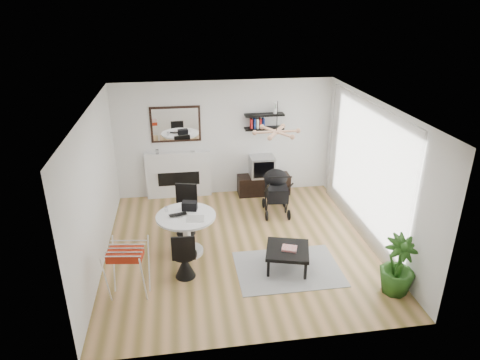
{
  "coord_description": "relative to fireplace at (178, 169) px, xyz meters",
  "views": [
    {
      "loc": [
        -1.04,
        -6.91,
        4.39
      ],
      "look_at": [
        0.05,
        0.4,
        1.2
      ],
      "focal_mm": 32.0,
      "sensor_mm": 36.0,
      "label": 1
    }
  ],
  "objects": [
    {
      "name": "coffee_table",
      "position": [
        1.8,
        -3.23,
        -0.34
      ],
      "size": [
        0.89,
        0.89,
        0.37
      ],
      "rotation": [
        0.0,
        0.0,
        -0.27
      ],
      "color": "black",
      "rests_on": "rug"
    },
    {
      "name": "rug",
      "position": [
        1.81,
        -3.28,
        -0.68
      ],
      "size": [
        1.8,
        1.3,
        0.01
      ],
      "primitive_type": "cube",
      "color": "#949494",
      "rests_on": "floor"
    },
    {
      "name": "laptop",
      "position": [
        -0.03,
        -2.53,
        0.11
      ],
      "size": [
        0.36,
        0.27,
        0.03
      ],
      "primitive_type": "imported",
      "rotation": [
        0.0,
        0.0,
        0.24
      ],
      "color": "black",
      "rests_on": "dining_table"
    },
    {
      "name": "fireplace",
      "position": [
        0.0,
        0.0,
        0.0
      ],
      "size": [
        1.5,
        0.17,
        2.16
      ],
      "color": "white",
      "rests_on": "floor"
    },
    {
      "name": "drinking_glass",
      "position": [
        -0.24,
        -2.31,
        0.15
      ],
      "size": [
        0.06,
        0.06,
        0.1
      ],
      "primitive_type": "cylinder",
      "color": "white",
      "rests_on": "dining_table"
    },
    {
      "name": "stroller",
      "position": [
        2.08,
        -1.13,
        -0.23
      ],
      "size": [
        0.6,
        0.9,
        1.06
      ],
      "rotation": [
        0.0,
        0.0,
        -0.09
      ],
      "color": "black",
      "rests_on": "floor"
    },
    {
      "name": "wall_back",
      "position": [
        1.1,
        0.08,
        0.66
      ],
      "size": [
        5.0,
        0.0,
        5.0
      ],
      "primitive_type": "plane",
      "rotation": [
        1.57,
        0.0,
        0.0
      ],
      "color": "white",
      "rests_on": "floor"
    },
    {
      "name": "dining_table",
      "position": [
        0.1,
        -2.49,
        -0.17
      ],
      "size": [
        1.07,
        1.07,
        0.78
      ],
      "color": "white",
      "rests_on": "floor"
    },
    {
      "name": "wall_right",
      "position": [
        3.6,
        -2.42,
        0.66
      ],
      "size": [
        0.0,
        5.0,
        5.0
      ],
      "primitive_type": "plane",
      "rotation": [
        1.57,
        0.0,
        -1.57
      ],
      "color": "white",
      "rests_on": "floor"
    },
    {
      "name": "ceiling",
      "position": [
        1.1,
        -2.42,
        2.01
      ],
      "size": [
        5.0,
        5.0,
        0.0
      ],
      "primitive_type": "plane",
      "color": "white",
      "rests_on": "wall_back"
    },
    {
      "name": "magazines",
      "position": [
        1.83,
        -3.25,
        -0.28
      ],
      "size": [
        0.31,
        0.28,
        0.04
      ],
      "primitive_type": "cube",
      "rotation": [
        0.0,
        0.0,
        -0.37
      ],
      "color": "red",
      "rests_on": "coffee_table"
    },
    {
      "name": "pendant_lamp",
      "position": [
        1.8,
        -2.12,
        1.46
      ],
      "size": [
        0.9,
        0.9,
        0.1
      ],
      "primitive_type": null,
      "color": "tan",
      "rests_on": "ceiling"
    },
    {
      "name": "shelf_upper",
      "position": [
        2.0,
        -0.05,
        1.23
      ],
      "size": [
        0.9,
        0.25,
        0.04
      ],
      "primitive_type": "cube",
      "color": "black",
      "rests_on": "wall_back"
    },
    {
      "name": "tv_console",
      "position": [
        2.0,
        -0.15,
        -0.45
      ],
      "size": [
        1.23,
        0.43,
        0.46
      ],
      "primitive_type": "cube",
      "color": "black",
      "rests_on": "floor"
    },
    {
      "name": "wall_left",
      "position": [
        -1.4,
        -2.42,
        0.66
      ],
      "size": [
        0.0,
        5.0,
        5.0
      ],
      "primitive_type": "plane",
      "rotation": [
        1.57,
        0.0,
        1.57
      ],
      "color": "white",
      "rests_on": "floor"
    },
    {
      "name": "chair_near",
      "position": [
        0.03,
        -3.24,
        -0.41
      ],
      "size": [
        0.42,
        0.43,
        0.88
      ],
      "rotation": [
        0.0,
        0.0,
        3.09
      ],
      "color": "black",
      "rests_on": "floor"
    },
    {
      "name": "drying_rack",
      "position": [
        -0.84,
        -3.61,
        -0.21
      ],
      "size": [
        0.67,
        0.64,
        0.9
      ],
      "rotation": [
        0.0,
        0.0,
        -0.14
      ],
      "color": "white",
      "rests_on": "floor"
    },
    {
      "name": "crt_tv",
      "position": [
        1.95,
        -0.15,
        0.02
      ],
      "size": [
        0.56,
        0.49,
        0.49
      ],
      "color": "#B1B1B3",
      "rests_on": "tv_console"
    },
    {
      "name": "black_bag",
      "position": [
        0.18,
        -2.29,
        0.18
      ],
      "size": [
        0.3,
        0.22,
        0.16
      ],
      "primitive_type": "cube",
      "rotation": [
        0.0,
        0.0,
        -0.22
      ],
      "color": "black",
      "rests_on": "dining_table"
    },
    {
      "name": "potted_plant",
      "position": [
        3.35,
        -4.13,
        -0.19
      ],
      "size": [
        0.64,
        0.64,
        0.98
      ],
      "primitive_type": "imported",
      "rotation": [
        0.0,
        0.0,
        0.17
      ],
      "color": "#255418",
      "rests_on": "floor"
    },
    {
      "name": "shelf_lower",
      "position": [
        2.0,
        -0.05,
        0.91
      ],
      "size": [
        0.9,
        0.25,
        0.04
      ],
      "primitive_type": "cube",
      "color": "black",
      "rests_on": "wall_back"
    },
    {
      "name": "floor",
      "position": [
        1.1,
        -2.42,
        -0.69
      ],
      "size": [
        5.0,
        5.0,
        0.0
      ],
      "primitive_type": "plane",
      "color": "olive",
      "rests_on": "ground"
    },
    {
      "name": "newspaper",
      "position": [
        0.26,
        -2.65,
        0.1
      ],
      "size": [
        0.34,
        0.29,
        0.01
      ],
      "primitive_type": "cube",
      "rotation": [
        0.0,
        0.0,
        -0.1
      ],
      "color": "silver",
      "rests_on": "dining_table"
    },
    {
      "name": "chair_far",
      "position": [
        0.09,
        -1.75,
        -0.37
      ],
      "size": [
        0.5,
        0.52,
        0.99
      ],
      "rotation": [
        0.0,
        0.0,
        -0.25
      ],
      "color": "black",
      "rests_on": "floor"
    },
    {
      "name": "sheer_curtain",
      "position": [
        3.5,
        -2.22,
        0.66
      ],
      "size": [
        0.04,
        3.6,
        2.6
      ],
      "primitive_type": "cube",
      "color": "white",
      "rests_on": "wall_right"
    }
  ]
}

